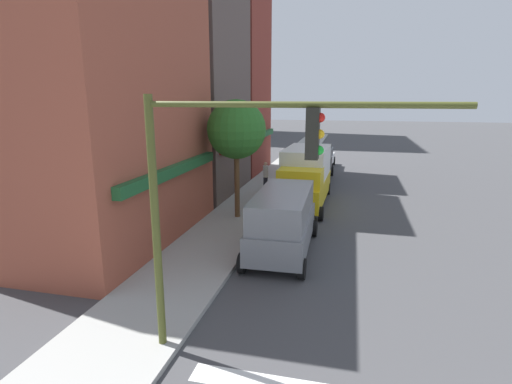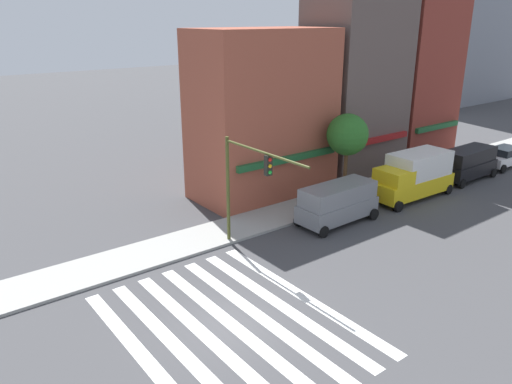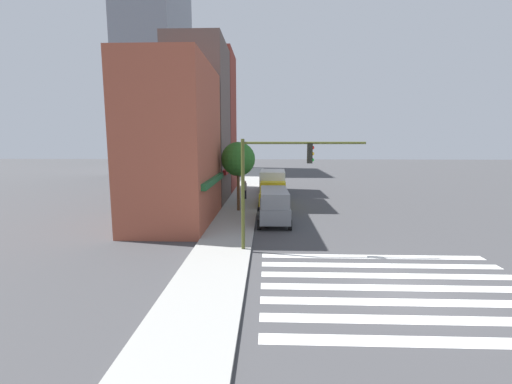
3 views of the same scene
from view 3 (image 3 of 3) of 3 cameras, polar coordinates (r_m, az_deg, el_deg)
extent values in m
plane|color=#424244|center=(14.87, 22.85, -14.53)|extent=(200.00, 200.00, 0.00)
cube|color=#9E9E99|center=(14.12, -8.03, -14.86)|extent=(120.00, 3.00, 0.15)
cube|color=silver|center=(11.89, 29.49, -20.97)|extent=(0.57, 10.80, 0.01)
cube|color=silver|center=(12.85, 26.88, -18.51)|extent=(0.57, 10.80, 0.01)
cube|color=silver|center=(13.84, 24.69, -16.38)|extent=(0.57, 10.80, 0.01)
cube|color=silver|center=(14.87, 22.85, -14.52)|extent=(0.57, 10.80, 0.01)
cube|color=silver|center=(15.93, 21.27, -12.89)|extent=(0.57, 10.80, 0.01)
cube|color=silver|center=(17.00, 19.90, -11.45)|extent=(0.57, 10.80, 0.01)
cube|color=silver|center=(18.10, 18.71, -10.19)|extent=(0.57, 10.80, 0.01)
cube|color=#9E4C38|center=(24.16, -13.38, 7.59)|extent=(9.28, 5.00, 10.79)
cube|color=#1E592D|center=(23.75, -7.01, 1.95)|extent=(7.89, 0.30, 0.40)
cube|color=brown|center=(32.72, -9.40, 11.13)|extent=(7.18, 5.00, 14.55)
cube|color=maroon|center=(32.37, -4.61, 3.67)|extent=(6.10, 0.30, 0.40)
cube|color=maroon|center=(39.82, -7.35, 11.29)|extent=(6.44, 5.00, 15.43)
cube|color=#1E592D|center=(39.52, -3.42, 4.52)|extent=(5.48, 0.30, 0.40)
cube|color=gray|center=(74.38, -16.20, 20.03)|extent=(19.60, 10.07, 42.20)
cylinder|color=#474C1E|center=(17.29, -2.19, -0.76)|extent=(0.18, 0.18, 5.77)
cylinder|color=#474C1E|center=(17.12, 7.98, 8.11)|extent=(0.12, 6.03, 0.12)
cube|color=black|center=(17.17, 8.95, 6.33)|extent=(0.32, 0.24, 0.95)
sphere|color=red|center=(17.18, 9.40, 7.31)|extent=(0.18, 0.18, 0.18)
sphere|color=#EAAD14|center=(17.18, 9.38, 6.31)|extent=(0.18, 0.18, 0.18)
sphere|color=green|center=(17.20, 9.36, 5.31)|extent=(0.18, 0.18, 0.18)
cube|color=slate|center=(24.01, 3.01, -3.15)|extent=(5.04, 2.10, 1.00)
cube|color=slate|center=(23.83, 3.03, -0.80)|extent=(4.79, 1.94, 1.00)
cylinder|color=black|center=(22.08, 0.49, -5.49)|extent=(0.68, 0.22, 0.68)
cylinder|color=black|center=(22.12, 5.70, -5.51)|extent=(0.68, 0.22, 0.68)
cylinder|color=black|center=(26.16, 0.73, -3.30)|extent=(0.68, 0.22, 0.68)
cylinder|color=black|center=(26.20, 5.11, -3.32)|extent=(0.68, 0.22, 0.68)
cube|color=yellow|center=(30.90, 2.78, -0.48)|extent=(6.26, 2.37, 1.10)
cube|color=silver|center=(31.34, 2.78, 2.14)|extent=(4.40, 2.32, 1.60)
cube|color=yellow|center=(28.79, 2.85, 0.89)|extent=(1.79, 2.14, 0.90)
cylinder|color=black|center=(28.34, 0.62, -2.40)|extent=(0.68, 0.22, 0.68)
cylinder|color=black|center=(28.38, 5.07, -2.41)|extent=(0.68, 0.22, 0.68)
cylinder|color=black|center=(33.65, 0.84, -0.69)|extent=(0.68, 0.22, 0.68)
cylinder|color=black|center=(33.68, 4.58, -0.71)|extent=(0.68, 0.22, 0.68)
cube|color=black|center=(37.48, 2.64, 1.00)|extent=(5.02, 2.05, 1.00)
cube|color=black|center=(37.36, 2.65, 2.52)|extent=(4.77, 1.88, 1.00)
cylinder|color=black|center=(35.47, 1.06, -0.22)|extent=(0.68, 0.22, 0.68)
cylinder|color=black|center=(35.50, 4.29, -0.24)|extent=(0.68, 0.22, 0.68)
cylinder|color=black|center=(39.62, 1.15, 0.68)|extent=(0.68, 0.22, 0.68)
cylinder|color=black|center=(39.64, 4.05, 0.66)|extent=(0.68, 0.22, 0.68)
cube|color=white|center=(42.95, 2.55, 1.74)|extent=(4.43, 1.87, 0.70)
cube|color=black|center=(42.89, 2.56, 2.57)|extent=(2.45, 1.69, 0.55)
cylinder|color=black|center=(41.22, 1.33, 0.98)|extent=(0.68, 0.22, 0.68)
cylinder|color=black|center=(41.24, 3.83, 0.96)|extent=(0.68, 0.22, 0.68)
cylinder|color=black|center=(44.77, 1.38, 1.56)|extent=(0.68, 0.22, 0.68)
cylinder|color=black|center=(44.79, 3.68, 1.55)|extent=(0.68, 0.22, 0.68)
cylinder|color=#23232D|center=(33.13, -1.82, -0.42)|extent=(0.26, 0.26, 0.85)
cylinder|color=silver|center=(33.02, -1.83, 0.91)|extent=(0.32, 0.32, 0.70)
sphere|color=tan|center=(32.96, -1.83, 1.70)|extent=(0.22, 0.22, 0.22)
cylinder|color=brown|center=(27.48, -2.95, 0.22)|extent=(0.24, 0.24, 3.19)
sphere|color=#286623|center=(27.24, -2.99, 5.51)|extent=(2.70, 2.70, 2.70)
camera|label=1|loc=(9.94, 18.45, 8.44)|focal=28.00mm
camera|label=2|loc=(20.23, 84.55, 17.77)|focal=35.00mm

